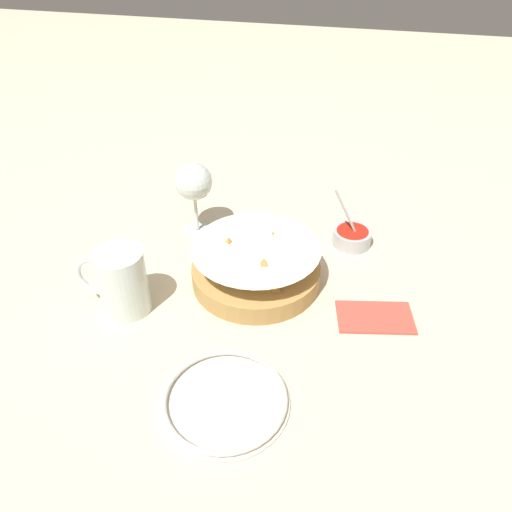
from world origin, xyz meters
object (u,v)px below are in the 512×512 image
(beer_mug, at_px, (122,284))
(side_plate, at_px, (225,400))
(sauce_cup, at_px, (352,236))
(wine_glass, at_px, (194,184))
(food_basket, at_px, (256,266))

(beer_mug, xyz_separation_m, side_plate, (-0.22, 0.15, -0.05))
(sauce_cup, height_order, wine_glass, wine_glass)
(sauce_cup, bearing_deg, beer_mug, 38.04)
(food_basket, distance_m, wine_glass, 0.22)
(side_plate, bearing_deg, wine_glass, -66.14)
(sauce_cup, bearing_deg, food_basket, 44.76)
(beer_mug, distance_m, side_plate, 0.26)
(beer_mug, relative_size, side_plate, 0.68)
(food_basket, bearing_deg, beer_mug, 31.52)
(food_basket, height_order, sauce_cup, sauce_cup)
(food_basket, relative_size, side_plate, 1.26)
(wine_glass, bearing_deg, food_basket, 139.84)
(food_basket, distance_m, side_plate, 0.27)
(beer_mug, bearing_deg, sauce_cup, -141.96)
(sauce_cup, bearing_deg, side_plate, 72.04)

